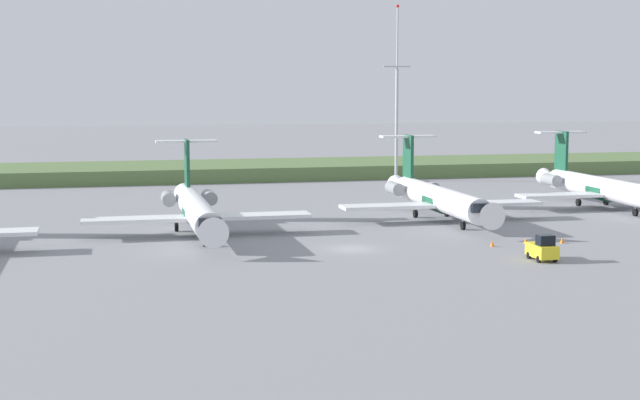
{
  "coord_description": "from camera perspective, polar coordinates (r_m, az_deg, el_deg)",
  "views": [
    {
      "loc": [
        -21.78,
        -82.08,
        14.92
      ],
      "look_at": [
        0.0,
        13.07,
        3.0
      ],
      "focal_mm": 52.39,
      "sensor_mm": 36.0,
      "label": 1
    }
  ],
  "objects": [
    {
      "name": "safety_cone_front_marker",
      "position": [
        88.9,
        10.48,
        -2.64
      ],
      "size": [
        0.44,
        0.44,
        0.55
      ],
      "primitive_type": "cone",
      "color": "orange",
      "rests_on": "ground"
    },
    {
      "name": "regional_jet_third",
      "position": [
        105.82,
        7.15,
        0.19
      ],
      "size": [
        22.81,
        31.0,
        9.0
      ],
      "color": "white",
      "rests_on": "ground"
    },
    {
      "name": "regional_jet_second",
      "position": [
        95.67,
        -7.56,
        -0.54
      ],
      "size": [
        22.81,
        31.0,
        9.0
      ],
      "color": "white",
      "rests_on": "ground"
    },
    {
      "name": "antenna_mast",
      "position": [
        147.94,
        4.71,
        5.56
      ],
      "size": [
        4.4,
        0.5,
        27.56
      ],
      "color": "#B2B2B7",
      "rests_on": "ground"
    },
    {
      "name": "baggage_tug",
      "position": [
        82.63,
        13.44,
        -2.93
      ],
      "size": [
        1.72,
        3.2,
        2.3
      ],
      "color": "yellow",
      "rests_on": "ground"
    },
    {
      "name": "safety_cone_rear_marker",
      "position": [
        92.19,
        14.57,
        -2.4
      ],
      "size": [
        0.44,
        0.44,
        0.55
      ],
      "primitive_type": "cone",
      "color": "orange",
      "rests_on": "ground"
    },
    {
      "name": "ground_plane",
      "position": [
        115.15,
        -1.88,
        -0.49
      ],
      "size": [
        500.0,
        500.0,
        0.0
      ],
      "primitive_type": "plane",
      "color": "gray"
    },
    {
      "name": "safety_cone_mid_marker",
      "position": [
        91.27,
        12.45,
        -2.44
      ],
      "size": [
        0.44,
        0.44,
        0.55
      ],
      "primitive_type": "cone",
      "color": "orange",
      "rests_on": "ground"
    },
    {
      "name": "regional_jet_fourth",
      "position": [
        120.38,
        16.75,
        0.76
      ],
      "size": [
        22.81,
        31.0,
        9.0
      ],
      "color": "white",
      "rests_on": "ground"
    },
    {
      "name": "grass_berm",
      "position": [
        154.79,
        -4.75,
        1.83
      ],
      "size": [
        320.0,
        20.0,
        2.25
      ],
      "primitive_type": "cube",
      "color": "#597542",
      "rests_on": "ground"
    }
  ]
}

